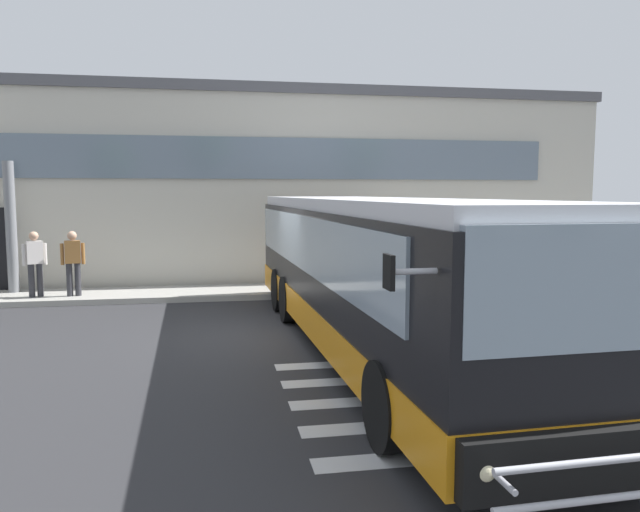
% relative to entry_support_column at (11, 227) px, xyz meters
% --- Properties ---
extents(ground_plane, '(80.00, 90.00, 0.02)m').
position_rel_entry_support_column_xyz_m(ground_plane, '(6.41, -5.40, -1.90)').
color(ground_plane, '#2B2B2D').
rests_on(ground_plane, ground).
extents(bay_paint_stripes, '(4.40, 3.96, 0.01)m').
position_rel_entry_support_column_xyz_m(bay_paint_stripes, '(8.41, -9.60, -1.89)').
color(bay_paint_stripes, silver).
rests_on(bay_paint_stripes, ground).
extents(terminal_building, '(23.82, 13.80, 5.98)m').
position_rel_entry_support_column_xyz_m(terminal_building, '(5.72, 6.23, 1.09)').
color(terminal_building, beige).
rests_on(terminal_building, ground).
extents(boarding_curb, '(26.02, 2.00, 0.15)m').
position_rel_entry_support_column_xyz_m(boarding_curb, '(6.41, -0.60, -1.82)').
color(boarding_curb, '#9E9B93').
rests_on(boarding_curb, ground).
extents(entry_support_column, '(0.28, 0.28, 3.48)m').
position_rel_entry_support_column_xyz_m(entry_support_column, '(0.00, 0.00, 0.00)').
color(entry_support_column, slate).
rests_on(entry_support_column, boarding_curb).
extents(bus_main_foreground, '(3.02, 12.35, 2.70)m').
position_rel_entry_support_column_xyz_m(bus_main_foreground, '(8.12, -7.06, -0.56)').
color(bus_main_foreground, black).
rests_on(bus_main_foreground, ground).
extents(passenger_near_column, '(0.54, 0.36, 1.68)m').
position_rel_entry_support_column_xyz_m(passenger_near_column, '(0.80, -0.92, -0.81)').
color(passenger_near_column, '#2D2D33').
rests_on(passenger_near_column, boarding_curb).
extents(passenger_by_doorway, '(0.58, 0.29, 1.68)m').
position_rel_entry_support_column_xyz_m(passenger_by_doorway, '(1.72, -0.94, -0.81)').
color(passenger_by_doorway, '#2D2D33').
rests_on(passenger_by_doorway, boarding_curb).
extents(safety_bollard_yellow, '(0.18, 0.18, 0.90)m').
position_rel_entry_support_column_xyz_m(safety_bollard_yellow, '(8.31, -1.80, -1.44)').
color(safety_bollard_yellow, yellow).
rests_on(safety_bollard_yellow, ground).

